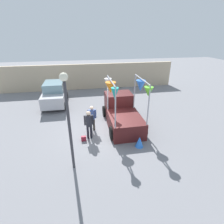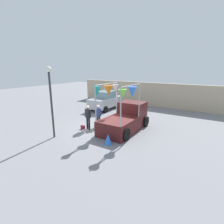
% 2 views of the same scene
% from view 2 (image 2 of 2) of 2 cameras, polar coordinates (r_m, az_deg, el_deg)
% --- Properties ---
extents(ground_plane, '(60.00, 60.00, 0.00)m').
position_cam_2_polar(ground_plane, '(12.52, -3.44, -5.42)').
color(ground_plane, slate).
extents(vendor_truck, '(2.46, 4.11, 3.24)m').
position_cam_2_polar(vendor_truck, '(12.15, 4.47, -1.65)').
color(vendor_truck, '#4C1919').
rests_on(vendor_truck, ground).
extents(parked_car, '(1.88, 4.00, 1.88)m').
position_cam_2_polar(parked_car, '(18.09, -2.05, 3.90)').
color(parked_car, '#B7B7BC').
rests_on(parked_car, ground).
extents(person_customer, '(0.53, 0.34, 1.71)m').
position_cam_2_polar(person_customer, '(12.18, -7.85, -1.00)').
color(person_customer, black).
rests_on(person_customer, ground).
extents(person_vendor, '(0.53, 0.34, 1.62)m').
position_cam_2_polar(person_vendor, '(12.70, -4.47, -0.53)').
color(person_vendor, '#2D2823').
rests_on(person_vendor, ground).
extents(handbag, '(0.28, 0.16, 0.28)m').
position_cam_2_polar(handbag, '(12.53, -9.52, -4.91)').
color(handbag, maroon).
rests_on(handbag, ground).
extents(street_lamp, '(0.32, 0.32, 4.30)m').
position_cam_2_polar(street_lamp, '(10.92, -19.43, 5.84)').
color(street_lamp, '#333338').
rests_on(street_lamp, ground).
extents(brick_boundary_wall, '(18.00, 0.36, 2.60)m').
position_cam_2_polar(brick_boundary_wall, '(20.14, 12.18, 5.69)').
color(brick_boundary_wall, tan).
rests_on(brick_boundary_wall, ground).
extents(folded_kite_bundle_azure, '(0.57, 0.57, 0.60)m').
position_cam_2_polar(folded_kite_bundle_azure, '(9.98, -1.29, -8.87)').
color(folded_kite_bundle_azure, blue).
rests_on(folded_kite_bundle_azure, ground).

